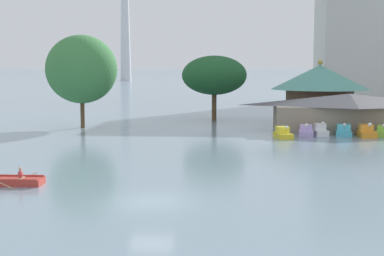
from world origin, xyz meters
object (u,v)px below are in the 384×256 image
green_roof_pavilion (320,89)px  shoreline_tree_mid (214,75)px  pedal_boat_cyan (344,131)px  pedal_boat_orange (367,132)px  pedal_boat_white (320,131)px  shoreline_tree_tall_left (82,69)px  pedal_boat_lavender (306,132)px  pedal_boat_lime (384,132)px  rowboat_with_rower (17,181)px  boathouse (349,111)px  pedal_boat_yellow (283,134)px

green_roof_pavilion → shoreline_tree_mid: bearing=172.0°
pedal_boat_cyan → pedal_boat_orange: 2.40m
pedal_boat_white → shoreline_tree_tall_left: 29.27m
pedal_boat_white → pedal_boat_orange: 4.82m
pedal_boat_lavender → pedal_boat_lime: pedal_boat_lavender is taller
rowboat_with_rower → boathouse: (27.35, 31.07, 2.05)m
rowboat_with_rower → pedal_boat_lime: size_ratio=1.23×
pedal_boat_white → shoreline_tree_tall_left: shoreline_tree_tall_left is taller
rowboat_with_rower → pedal_boat_lime: bearing=-140.2°
pedal_boat_cyan → shoreline_tree_tall_left: bearing=-92.4°
pedal_boat_lavender → pedal_boat_orange: size_ratio=0.99×
pedal_boat_lavender → pedal_boat_lime: bearing=100.6°
pedal_boat_lavender → green_roof_pavilion: 15.45m
pedal_boat_cyan → shoreline_tree_tall_left: size_ratio=0.23×
pedal_boat_cyan → pedal_boat_orange: pedal_boat_orange is taller
shoreline_tree_tall_left → green_roof_pavilion: bearing=15.0°
pedal_boat_lavender → shoreline_tree_tall_left: bearing=-97.8°
shoreline_tree_tall_left → shoreline_tree_mid: (15.82, 10.00, -0.90)m
rowboat_with_rower → shoreline_tree_mid: shoreline_tree_mid is taller
pedal_boat_lavender → pedal_boat_lime: (8.41, 0.68, -0.03)m
pedal_boat_orange → boathouse: size_ratio=0.14×
shoreline_tree_mid → green_roof_pavilion: bearing=-8.0°
pedal_boat_white → pedal_boat_lime: bearing=81.6°
pedal_boat_lime → shoreline_tree_mid: shoreline_tree_mid is taller
shoreline_tree_mid → rowboat_with_rower: bearing=-105.0°
pedal_boat_orange → shoreline_tree_tall_left: (-32.68, 6.53, 6.61)m
pedal_boat_orange → rowboat_with_rower: bearing=-49.4°
boathouse → shoreline_tree_mid: shoreline_tree_mid is taller
pedal_boat_lime → green_roof_pavilion: bearing=-141.0°
shoreline_tree_mid → pedal_boat_orange: bearing=-44.4°
pedal_boat_cyan → shoreline_tree_mid: size_ratio=0.28×
pedal_boat_yellow → shoreline_tree_tall_left: shoreline_tree_tall_left is taller
pedal_boat_orange → shoreline_tree_tall_left: size_ratio=0.23×
pedal_boat_lavender → shoreline_tree_mid: 20.34m
green_roof_pavilion → shoreline_tree_mid: 14.29m
rowboat_with_rower → pedal_boat_lavender: size_ratio=1.28×
rowboat_with_rower → pedal_boat_yellow: size_ratio=1.09×
pedal_boat_lavender → pedal_boat_lime: size_ratio=0.96×
pedal_boat_white → shoreline_tree_mid: 20.49m
shoreline_tree_tall_left → pedal_boat_cyan: bearing=-10.4°
green_roof_pavilion → shoreline_tree_tall_left: shoreline_tree_tall_left is taller
pedal_boat_cyan → rowboat_with_rower: bearing=-36.3°
pedal_boat_orange → boathouse: bearing=-173.7°
pedal_boat_yellow → pedal_boat_white: bearing=107.0°
pedal_boat_lavender → pedal_boat_cyan: size_ratio=1.03×
pedal_boat_yellow → pedal_boat_orange: bearing=86.2°
pedal_boat_lavender → shoreline_tree_tall_left: (-26.29, 6.46, 6.65)m
shoreline_tree_tall_left → boathouse: bearing=-1.9°
shoreline_tree_tall_left → pedal_boat_lavender: bearing=-13.8°
rowboat_with_rower → green_roof_pavilion: bearing=-123.6°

